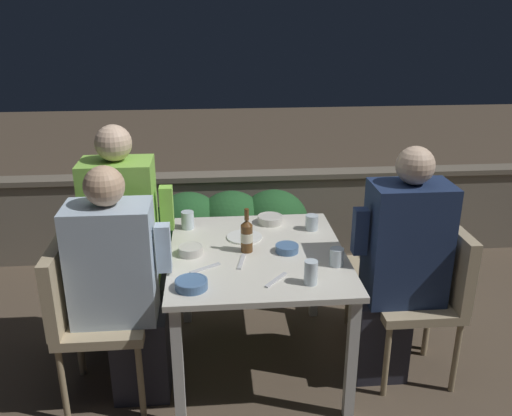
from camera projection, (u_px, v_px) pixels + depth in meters
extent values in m
plane|color=brown|center=(257.00, 362.00, 3.13)|extent=(16.00, 16.00, 0.00)
cube|color=gray|center=(241.00, 217.00, 4.36)|extent=(9.00, 0.14, 0.66)
cube|color=#706656|center=(241.00, 176.00, 4.23)|extent=(9.00, 0.18, 0.04)
cube|color=silver|center=(257.00, 254.00, 2.89)|extent=(0.93, 1.05, 0.03)
cube|color=silver|center=(178.00, 369.00, 2.54)|extent=(0.05, 0.05, 0.67)
cube|color=silver|center=(351.00, 360.00, 2.61)|extent=(0.05, 0.05, 0.67)
cube|color=silver|center=(185.00, 275.00, 3.42)|extent=(0.05, 0.05, 0.67)
cube|color=silver|center=(315.00, 269.00, 3.49)|extent=(0.05, 0.05, 0.67)
cube|color=brown|center=(232.00, 268.00, 3.93)|extent=(1.09, 0.36, 0.28)
ellipsoid|color=#235628|center=(189.00, 225.00, 3.79)|extent=(0.49, 0.47, 0.47)
ellipsoid|color=#235628|center=(231.00, 224.00, 3.81)|extent=(0.49, 0.47, 0.47)
ellipsoid|color=#235628|center=(274.00, 222.00, 3.83)|extent=(0.49, 0.47, 0.47)
cube|color=tan|center=(104.00, 321.00, 2.72)|extent=(0.43, 0.43, 0.05)
cube|color=tan|center=(60.00, 284.00, 2.63)|extent=(0.06, 0.43, 0.39)
cylinder|color=#9E8966|center=(63.00, 386.00, 2.62)|extent=(0.03, 0.03, 0.42)
cylinder|color=#9E8966|center=(141.00, 382.00, 2.65)|extent=(0.03, 0.03, 0.42)
cylinder|color=#9E8966|center=(80.00, 341.00, 2.96)|extent=(0.03, 0.03, 0.42)
cylinder|color=#9E8966|center=(148.00, 338.00, 2.99)|extent=(0.03, 0.03, 0.42)
cube|color=#282833|center=(141.00, 354.00, 2.81)|extent=(0.28, 0.23, 0.47)
cube|color=silver|center=(112.00, 263.00, 2.61)|extent=(0.41, 0.26, 0.60)
cube|color=silver|center=(163.00, 248.00, 2.61)|extent=(0.07, 0.07, 0.24)
sphere|color=tan|center=(104.00, 186.00, 2.47)|extent=(0.19, 0.19, 0.19)
cube|color=tan|center=(114.00, 286.00, 3.06)|extent=(0.43, 0.43, 0.05)
cube|color=tan|center=(75.00, 252.00, 2.96)|extent=(0.06, 0.43, 0.39)
cylinder|color=#9E8966|center=(79.00, 342.00, 2.96)|extent=(0.03, 0.03, 0.42)
cylinder|color=#9E8966|center=(147.00, 339.00, 2.98)|extent=(0.03, 0.03, 0.42)
cylinder|color=#9E8966|center=(92.00, 306.00, 3.30)|extent=(0.03, 0.03, 0.42)
cylinder|color=#9E8966|center=(153.00, 304.00, 3.33)|extent=(0.03, 0.03, 0.42)
cube|color=#282833|center=(148.00, 317.00, 3.15)|extent=(0.26, 0.23, 0.47)
cube|color=#8CCC4C|center=(121.00, 224.00, 2.93)|extent=(0.38, 0.26, 0.71)
cube|color=#8CCC4C|center=(167.00, 208.00, 2.92)|extent=(0.07, 0.07, 0.24)
sphere|color=beige|center=(113.00, 143.00, 2.77)|extent=(0.19, 0.19, 0.19)
cube|color=tan|center=(413.00, 301.00, 2.90)|extent=(0.43, 0.43, 0.05)
cube|color=tan|center=(453.00, 263.00, 2.84)|extent=(0.06, 0.43, 0.39)
cylinder|color=#9E8966|center=(386.00, 361.00, 2.80)|extent=(0.03, 0.03, 0.42)
cylinder|color=#9E8966|center=(456.00, 357.00, 2.83)|extent=(0.03, 0.03, 0.42)
cylinder|color=#9E8966|center=(367.00, 322.00, 3.14)|extent=(0.03, 0.03, 0.42)
cylinder|color=#9E8966|center=(429.00, 319.00, 3.17)|extent=(0.03, 0.03, 0.42)
cube|color=#282833|center=(379.00, 336.00, 2.96)|extent=(0.28, 0.23, 0.47)
cube|color=navy|center=(407.00, 243.00, 2.77)|extent=(0.40, 0.26, 0.64)
cube|color=navy|center=(360.00, 231.00, 2.73)|extent=(0.07, 0.07, 0.24)
sphere|color=beige|center=(415.00, 165.00, 2.63)|extent=(0.19, 0.19, 0.19)
cube|color=tan|center=(389.00, 274.00, 3.20)|extent=(0.43, 0.43, 0.05)
cube|color=tan|center=(425.00, 238.00, 3.13)|extent=(0.06, 0.43, 0.39)
cylinder|color=#9E8966|center=(364.00, 327.00, 3.09)|extent=(0.03, 0.03, 0.42)
cylinder|color=#9E8966|center=(427.00, 324.00, 3.12)|extent=(0.03, 0.03, 0.42)
cylinder|color=#9E8966|center=(348.00, 294.00, 3.44)|extent=(0.03, 0.03, 0.42)
cylinder|color=#9E8966|center=(405.00, 292.00, 3.47)|extent=(0.03, 0.03, 0.42)
cylinder|color=brown|center=(247.00, 238.00, 2.86)|extent=(0.06, 0.06, 0.15)
cylinder|color=beige|center=(247.00, 237.00, 2.86)|extent=(0.06, 0.06, 0.05)
cone|color=brown|center=(247.00, 223.00, 2.83)|extent=(0.06, 0.06, 0.03)
cylinder|color=brown|center=(247.00, 215.00, 2.81)|extent=(0.02, 0.02, 0.06)
cylinder|color=white|center=(244.00, 237.00, 3.05)|extent=(0.20, 0.20, 0.01)
cylinder|color=beige|center=(270.00, 219.00, 3.25)|extent=(0.15, 0.15, 0.04)
torus|color=beige|center=(270.00, 217.00, 3.25)|extent=(0.15, 0.15, 0.01)
cylinder|color=#4C709E|center=(191.00, 284.00, 2.51)|extent=(0.15, 0.15, 0.04)
torus|color=#4C709E|center=(191.00, 281.00, 2.50)|extent=(0.15, 0.15, 0.01)
cylinder|color=#4C709E|center=(287.00, 248.00, 2.88)|extent=(0.12, 0.12, 0.04)
torus|color=#4C709E|center=(287.00, 246.00, 2.87)|extent=(0.12, 0.12, 0.01)
cylinder|color=beige|center=(190.00, 251.00, 2.84)|extent=(0.13, 0.13, 0.05)
torus|color=beige|center=(190.00, 247.00, 2.84)|extent=(0.13, 0.13, 0.01)
cylinder|color=silver|center=(312.00, 222.00, 3.15)|extent=(0.08, 0.08, 0.09)
cylinder|color=silver|center=(188.00, 220.00, 3.17)|extent=(0.07, 0.07, 0.10)
cylinder|color=silver|center=(311.00, 272.00, 2.54)|extent=(0.06, 0.06, 0.12)
cylinder|color=silver|center=(337.00, 257.00, 2.72)|extent=(0.07, 0.07, 0.09)
cube|color=silver|center=(241.00, 262.00, 2.77)|extent=(0.05, 0.17, 0.01)
cube|color=silver|center=(276.00, 280.00, 2.58)|extent=(0.12, 0.14, 0.01)
cube|color=silver|center=(205.00, 268.00, 2.70)|extent=(0.15, 0.11, 0.01)
cylinder|color=#9E5638|center=(412.00, 266.00, 4.00)|extent=(0.27, 0.27, 0.24)
cylinder|color=#47331E|center=(415.00, 239.00, 3.92)|extent=(0.03, 0.03, 0.21)
ellipsoid|color=#235628|center=(419.00, 206.00, 3.83)|extent=(0.37, 0.37, 0.34)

